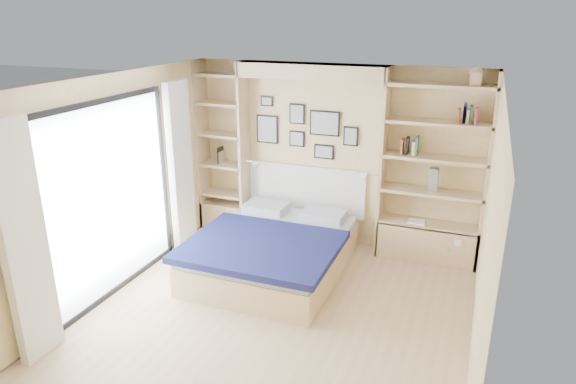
% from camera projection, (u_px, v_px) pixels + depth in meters
% --- Properties ---
extents(ground, '(4.50, 4.50, 0.00)m').
position_uv_depth(ground, '(273.00, 320.00, 5.51)').
color(ground, tan).
rests_on(ground, ground).
extents(room_shell, '(4.50, 4.50, 4.50)m').
position_uv_depth(room_shell, '(290.00, 180.00, 6.62)').
color(room_shell, '#E7C388').
rests_on(room_shell, ground).
extents(bed, '(1.79, 2.29, 1.07)m').
position_uv_depth(bed, '(274.00, 250.00, 6.50)').
color(bed, '#D6B582').
rests_on(bed, ground).
extents(photo_gallery, '(1.48, 0.02, 0.82)m').
position_uv_depth(photo_gallery, '(304.00, 128.00, 7.09)').
color(photo_gallery, black).
rests_on(photo_gallery, ground).
extents(reading_lamps, '(1.92, 0.12, 0.15)m').
position_uv_depth(reading_lamps, '(308.00, 169.00, 7.01)').
color(reading_lamps, silver).
rests_on(reading_lamps, ground).
extents(shelf_decor, '(3.52, 0.23, 2.03)m').
position_uv_depth(shelf_decor, '(425.00, 133.00, 6.36)').
color(shelf_decor, '#B5502C').
rests_on(shelf_decor, ground).
extents(deck, '(3.20, 4.00, 0.05)m').
position_uv_depth(deck, '(20.00, 264.00, 6.73)').
color(deck, brown).
rests_on(deck, ground).
extents(deck_chair, '(0.59, 0.83, 0.77)m').
position_uv_depth(deck_chair, '(70.00, 204.00, 7.80)').
color(deck_chair, tan).
rests_on(deck_chair, ground).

